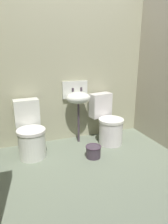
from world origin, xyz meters
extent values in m
cube|color=slate|center=(0.00, 0.00, -0.04)|extent=(3.05, 2.47, 0.08)
cube|color=#A4A384|center=(0.00, 1.09, 1.16)|extent=(3.05, 0.10, 2.31)
cylinder|color=silver|center=(-0.66, 0.60, 0.19)|extent=(0.40, 0.40, 0.38)
cylinder|color=silver|center=(-0.66, 0.60, 0.40)|extent=(0.42, 0.42, 0.04)
cube|color=silver|center=(-0.67, 0.90, 0.58)|extent=(0.37, 0.20, 0.40)
cylinder|color=silver|center=(0.59, 0.60, 0.19)|extent=(0.44, 0.44, 0.38)
cylinder|color=silver|center=(0.59, 0.60, 0.40)|extent=(0.47, 0.47, 0.04)
cube|color=silver|center=(0.54, 0.89, 0.58)|extent=(0.39, 0.24, 0.40)
cylinder|color=#403540|center=(0.13, 0.85, 0.33)|extent=(0.04, 0.04, 0.66)
ellipsoid|color=silver|center=(0.13, 0.85, 0.75)|extent=(0.40, 0.32, 0.18)
cube|color=silver|center=(0.13, 1.01, 0.85)|extent=(0.42, 0.04, 0.28)
cylinder|color=#403540|center=(0.06, 0.91, 0.87)|extent=(0.04, 0.04, 0.06)
cylinder|color=#403540|center=(0.20, 0.91, 0.87)|extent=(0.04, 0.04, 0.06)
cylinder|color=#403540|center=(0.15, 0.28, 0.08)|extent=(0.21, 0.21, 0.16)
torus|color=#3F2D3D|center=(0.15, 0.28, 0.16)|extent=(0.22, 0.22, 0.02)
camera|label=1|loc=(-0.90, -2.14, 1.49)|focal=33.02mm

